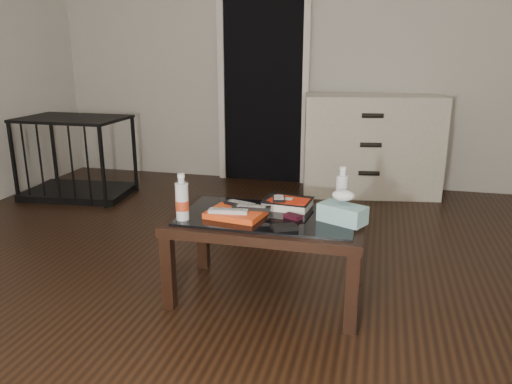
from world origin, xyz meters
TOP-DOWN VIEW (x-y plane):
  - ground at (0.00, 0.00)m, footprint 5.00×5.00m
  - doorway at (-0.40, 2.47)m, footprint 0.90×0.08m
  - coffee_table at (0.20, 0.05)m, footprint 1.00×0.60m
  - dresser at (0.66, 2.23)m, footprint 1.26×0.68m
  - pet_crate at (-1.90, 1.51)m, footprint 0.96×0.69m
  - magazines at (0.04, -0.01)m, footprint 0.31×0.25m
  - remote_silver at (0.01, -0.05)m, footprint 0.20×0.07m
  - remote_black_front at (0.11, 0.04)m, footprint 0.20×0.06m
  - remote_black_back at (0.05, 0.08)m, footprint 0.21×0.11m
  - textbook at (0.27, 0.21)m, footprint 0.27×0.22m
  - dvd_mailers at (0.27, 0.20)m, footprint 0.22×0.18m
  - ipod at (0.23, 0.17)m, footprint 0.09×0.12m
  - flip_phone at (0.33, 0.03)m, footprint 0.10×0.08m
  - wallet at (0.32, -0.13)m, footprint 0.14×0.12m
  - water_bottle_left at (-0.21, -0.12)m, footprint 0.08×0.08m
  - water_bottle_right at (0.56, 0.24)m, footprint 0.08×0.08m
  - tissue_box at (0.58, 0.04)m, footprint 0.26×0.21m

SIDE VIEW (x-z plane):
  - ground at x=0.00m, z-range 0.00..0.00m
  - pet_crate at x=-1.90m, z-range -0.12..0.59m
  - coffee_table at x=0.20m, z-range 0.17..0.63m
  - dresser at x=0.66m, z-range 0.00..0.90m
  - wallet at x=0.32m, z-range 0.46..0.48m
  - flip_phone at x=0.33m, z-range 0.46..0.48m
  - magazines at x=0.04m, z-range 0.46..0.49m
  - textbook at x=0.27m, z-range 0.46..0.51m
  - remote_silver at x=0.01m, z-range 0.49..0.51m
  - remote_black_front at x=0.11m, z-range 0.49..0.51m
  - remote_black_back at x=0.05m, z-range 0.49..0.51m
  - tissue_box at x=0.58m, z-range 0.46..0.55m
  - dvd_mailers at x=0.27m, z-range 0.51..0.51m
  - ipod at x=0.23m, z-range 0.51..0.53m
  - water_bottle_left at x=-0.21m, z-range 0.46..0.70m
  - water_bottle_right at x=0.56m, z-range 0.46..0.70m
  - doorway at x=-0.40m, z-range -0.01..2.06m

